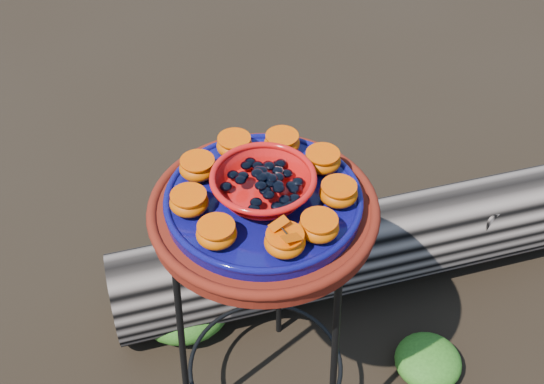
% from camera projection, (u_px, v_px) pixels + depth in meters
% --- Properties ---
extents(plant_stand, '(0.44, 0.44, 0.70)m').
position_uv_depth(plant_stand, '(265.00, 320.00, 1.66)').
color(plant_stand, black).
rests_on(plant_stand, ground).
extents(terracotta_saucer, '(0.47, 0.47, 0.04)m').
position_uv_depth(terracotta_saucer, '(264.00, 212.00, 1.40)').
color(terracotta_saucer, '#611609').
rests_on(terracotta_saucer, plant_stand).
extents(cobalt_plate, '(0.40, 0.40, 0.03)m').
position_uv_depth(cobalt_plate, '(263.00, 201.00, 1.38)').
color(cobalt_plate, '#050633').
rests_on(cobalt_plate, terracotta_saucer).
extents(red_bowl, '(0.20, 0.20, 0.06)m').
position_uv_depth(red_bowl, '(263.00, 186.00, 1.35)').
color(red_bowl, red).
rests_on(red_bowl, cobalt_plate).
extents(glass_gems, '(0.16, 0.16, 0.03)m').
position_uv_depth(glass_gems, '(263.00, 171.00, 1.33)').
color(glass_gems, black).
rests_on(glass_gems, red_bowl).
extents(orange_half_0, '(0.08, 0.08, 0.04)m').
position_uv_depth(orange_half_0, '(285.00, 242.00, 1.25)').
color(orange_half_0, '#B43E00').
rests_on(orange_half_0, cobalt_plate).
extents(orange_half_1, '(0.08, 0.08, 0.04)m').
position_uv_depth(orange_half_1, '(319.00, 227.00, 1.28)').
color(orange_half_1, '#B43E00').
rests_on(orange_half_1, cobalt_plate).
extents(orange_half_2, '(0.08, 0.08, 0.04)m').
position_uv_depth(orange_half_2, '(338.00, 193.00, 1.35)').
color(orange_half_2, '#B43E00').
rests_on(orange_half_2, cobalt_plate).
extents(orange_half_3, '(0.08, 0.08, 0.04)m').
position_uv_depth(orange_half_3, '(322.00, 161.00, 1.42)').
color(orange_half_3, '#B43E00').
rests_on(orange_half_3, cobalt_plate).
extents(orange_half_4, '(0.08, 0.08, 0.04)m').
position_uv_depth(orange_half_4, '(282.00, 143.00, 1.46)').
color(orange_half_4, '#B43E00').
rests_on(orange_half_4, cobalt_plate).
extents(orange_half_5, '(0.08, 0.08, 0.04)m').
position_uv_depth(orange_half_5, '(234.00, 146.00, 1.46)').
color(orange_half_5, '#B43E00').
rests_on(orange_half_5, cobalt_plate).
extents(orange_half_6, '(0.08, 0.08, 0.04)m').
position_uv_depth(orange_half_6, '(198.00, 168.00, 1.40)').
color(orange_half_6, '#B43E00').
rests_on(orange_half_6, cobalt_plate).
extents(orange_half_7, '(0.08, 0.08, 0.04)m').
position_uv_depth(orange_half_7, '(189.00, 202.00, 1.33)').
color(orange_half_7, '#B43E00').
rests_on(orange_half_7, cobalt_plate).
extents(orange_half_8, '(0.08, 0.08, 0.04)m').
position_uv_depth(orange_half_8, '(217.00, 233.00, 1.27)').
color(orange_half_8, '#B43E00').
rests_on(orange_half_8, cobalt_plate).
extents(butterfly, '(0.09, 0.09, 0.01)m').
position_uv_depth(butterfly, '(285.00, 231.00, 1.23)').
color(butterfly, '#B83C00').
rests_on(butterfly, orange_half_0).
extents(driftwood_log, '(1.47, 0.97, 0.27)m').
position_uv_depth(driftwood_log, '(348.00, 249.00, 2.11)').
color(driftwood_log, black).
rests_on(driftwood_log, ground).
extents(foliage_left, '(0.29, 0.29, 0.15)m').
position_uv_depth(foliage_left, '(183.00, 302.00, 2.04)').
color(foliage_left, '#235014').
rests_on(foliage_left, ground).
extents(foliage_right, '(0.19, 0.19, 0.09)m').
position_uv_depth(foliage_right, '(428.00, 361.00, 1.92)').
color(foliage_right, '#235014').
rests_on(foliage_right, ground).
extents(foliage_back, '(0.35, 0.35, 0.18)m').
position_uv_depth(foliage_back, '(241.00, 219.00, 2.27)').
color(foliage_back, '#235014').
rests_on(foliage_back, ground).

